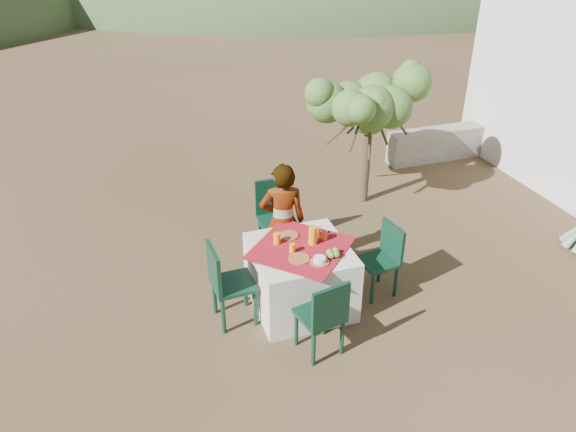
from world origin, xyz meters
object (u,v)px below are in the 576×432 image
(chair_left, at_px, (226,281))
(juice_pitcher, at_px, (313,235))
(chair_far, at_px, (275,214))
(shrub_tree, at_px, (372,109))
(chair_near, at_px, (324,315))
(chair_right, at_px, (383,256))
(table, at_px, (300,277))
(person, at_px, (283,222))

(chair_left, height_order, juice_pitcher, juice_pitcher)
(chair_far, xyz_separation_m, juice_pitcher, (0.07, -1.12, 0.32))
(chair_far, bearing_deg, juice_pitcher, -86.05)
(chair_left, bearing_deg, juice_pitcher, -90.11)
(chair_far, distance_m, shrub_tree, 2.17)
(chair_near, bearing_deg, juice_pitcher, -113.90)
(chair_right, bearing_deg, chair_far, -151.31)
(table, xyz_separation_m, shrub_tree, (1.81, 2.10, 1.04))
(chair_near, bearing_deg, table, -104.35)
(chair_far, bearing_deg, shrub_tree, 29.04)
(chair_far, distance_m, person, 0.56)
(table, bearing_deg, chair_right, -3.26)
(chair_near, height_order, person, person)
(person, bearing_deg, chair_far, -86.13)
(person, distance_m, shrub_tree, 2.43)
(chair_near, xyz_separation_m, chair_left, (-0.78, 0.80, 0.03))
(chair_right, distance_m, person, 1.22)
(chair_left, height_order, chair_right, chair_left)
(chair_near, height_order, chair_left, chair_left)
(chair_left, xyz_separation_m, shrub_tree, (2.64, 2.12, 0.90))
(chair_far, xyz_separation_m, chair_left, (-0.91, -1.16, -0.02))
(juice_pitcher, bearing_deg, chair_right, -6.05)
(chair_far, relative_size, shrub_tree, 0.54)
(chair_near, relative_size, chair_left, 0.94)
(chair_right, height_order, shrub_tree, shrub_tree)
(chair_left, height_order, person, person)
(juice_pitcher, bearing_deg, person, 103.72)
(chair_left, relative_size, chair_right, 1.10)
(chair_far, xyz_separation_m, person, (-0.07, -0.52, 0.19))
(chair_right, xyz_separation_m, juice_pitcher, (-0.83, 0.09, 0.39))
(chair_near, bearing_deg, chair_far, -104.49)
(chair_far, distance_m, chair_left, 1.48)
(chair_far, height_order, shrub_tree, shrub_tree)
(chair_far, relative_size, person, 0.67)
(chair_right, xyz_separation_m, shrub_tree, (0.83, 2.16, 0.95))
(person, bearing_deg, chair_right, 156.91)
(chair_far, relative_size, juice_pitcher, 4.76)
(chair_left, bearing_deg, shrub_tree, -54.24)
(person, height_order, shrub_tree, shrub_tree)
(shrub_tree, relative_size, juice_pitcher, 8.77)
(chair_near, relative_size, shrub_tree, 0.49)
(juice_pitcher, bearing_deg, chair_far, 93.68)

